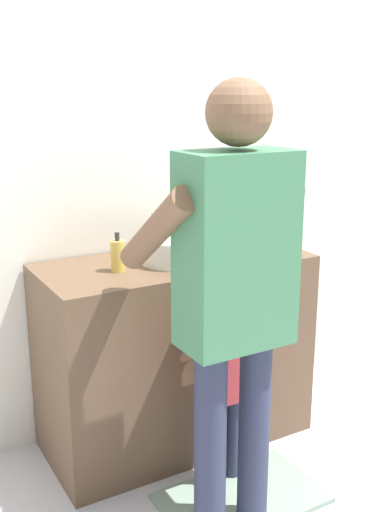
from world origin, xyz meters
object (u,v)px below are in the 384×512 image
adult_parent (233,279)px  soap_bottle (118,255)px  toothbrush_cup (241,238)px  child_toddler (223,373)px

adult_parent → soap_bottle: bearing=104.0°
toothbrush_cup → child_toddler: (-0.36, -0.41, -0.43)m
toothbrush_cup → child_toddler: toothbrush_cup is taller
soap_bottle → toothbrush_cup: bearing=3.1°
soap_bottle → child_toddler: size_ratio=0.20×
soap_bottle → child_toddler: 0.64m
child_toddler → soap_bottle: bearing=127.3°
toothbrush_cup → child_toddler: bearing=-131.2°
soap_bottle → adult_parent: bearing=-76.0°
adult_parent → toothbrush_cup: bearing=53.5°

